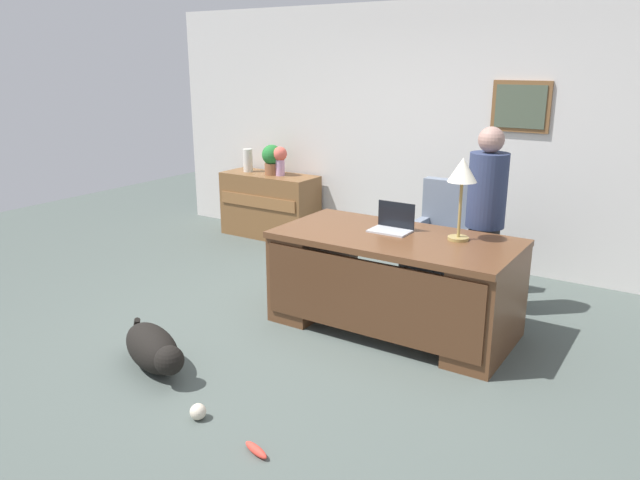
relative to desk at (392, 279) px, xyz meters
name	(u,v)px	position (x,y,z in m)	size (l,w,h in m)	color
ground_plane	(297,341)	(-0.51, -0.60, -0.43)	(12.00, 12.00, 0.00)	#4C5651
back_wall	(437,134)	(-0.51, 2.00, 0.92)	(7.00, 0.16, 2.70)	silver
desk	(392,279)	(0.00, 0.00, 0.00)	(1.89, 0.95, 0.78)	brown
credenza	(270,205)	(-2.49, 1.65, -0.04)	(1.20, 0.50, 0.78)	brown
armchair	(446,245)	(0.06, 0.98, 0.05)	(0.60, 0.59, 1.05)	slate
person_standing	(485,220)	(0.48, 0.74, 0.39)	(0.32, 0.32, 1.60)	#262323
dog_lying	(154,349)	(-1.10, -1.52, -0.27)	(0.79, 0.52, 0.30)	black
laptop	(393,224)	(-0.09, 0.15, 0.41)	(0.32, 0.22, 0.22)	#B2B5BA
desk_lamp	(462,175)	(0.45, 0.19, 0.86)	(0.22, 0.22, 0.63)	#9E8447
vase_with_flowers	(280,158)	(-2.32, 1.65, 0.56)	(0.17, 0.17, 0.35)	#C598C3
vase_empty	(248,160)	(-2.82, 1.65, 0.49)	(0.12, 0.12, 0.28)	silver
potted_plant	(272,158)	(-2.44, 1.65, 0.55)	(0.24, 0.24, 0.36)	brown
dog_toy_ball	(198,412)	(-0.40, -1.82, -0.38)	(0.10, 0.10, 0.10)	beige
dog_toy_bone	(256,450)	(0.11, -1.89, -0.40)	(0.19, 0.05, 0.05)	#E53F33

